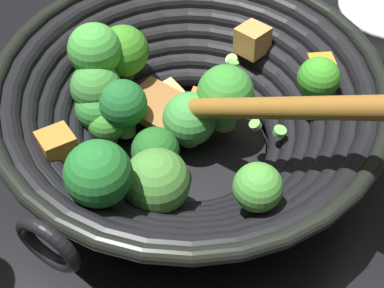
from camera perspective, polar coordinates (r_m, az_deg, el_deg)
ground_plane at (r=0.56m, az=-0.25°, el=-0.74°), size 4.00×4.00×0.00m
wok at (r=0.51m, az=-0.63°, el=3.77°), size 0.40×0.39×0.21m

